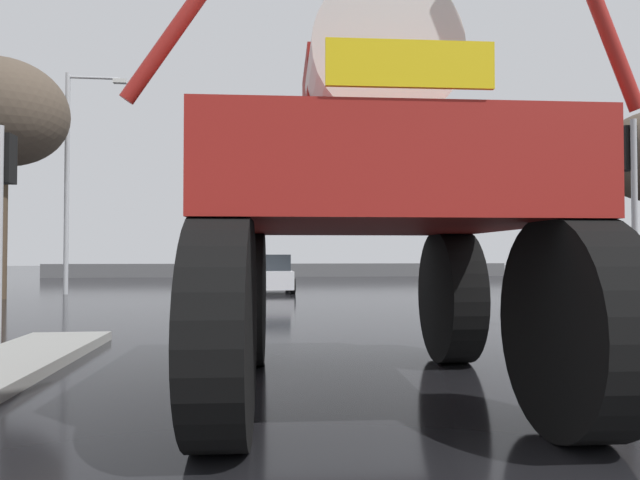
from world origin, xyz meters
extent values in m
plane|color=black|center=(0.00, 18.00, 0.00)|extent=(120.00, 120.00, 0.00)
cylinder|color=black|center=(-1.76, 7.48, 0.93)|extent=(0.54, 1.87, 1.85)
cylinder|color=black|center=(1.11, 7.37, 0.93)|extent=(0.54, 1.87, 1.85)
cylinder|color=black|center=(-1.89, 4.15, 0.93)|extent=(0.54, 1.87, 1.85)
cylinder|color=black|center=(0.98, 4.04, 0.93)|extent=(0.54, 1.87, 1.85)
cube|color=maroon|center=(-0.39, 5.76, 2.26)|extent=(3.53, 4.16, 0.90)
cube|color=maroon|center=(-0.37, 6.18, 3.25)|extent=(1.44, 1.46, 1.08)
cylinder|color=silver|center=(-0.41, 5.18, 3.41)|extent=(1.46, 1.38, 1.41)
cube|color=yellow|center=(-0.47, 3.72, 2.96)|extent=(1.29, 0.09, 0.36)
cube|color=silver|center=(-1.16, 22.63, 0.53)|extent=(1.78, 4.13, 0.70)
cube|color=#23282D|center=(-1.16, 22.48, 1.20)|extent=(1.60, 2.13, 0.64)
cylinder|color=black|center=(-2.04, 23.96, 0.30)|extent=(0.19, 0.60, 0.60)
cylinder|color=black|center=(-0.34, 23.99, 0.30)|extent=(0.19, 0.60, 0.60)
cylinder|color=black|center=(-1.99, 21.26, 0.30)|extent=(0.19, 0.60, 0.60)
cylinder|color=black|center=(-0.29, 21.29, 0.30)|extent=(0.19, 0.60, 0.60)
cube|color=black|center=(-5.88, 9.62, 3.15)|extent=(0.24, 0.32, 0.84)
sphere|color=red|center=(-5.88, 9.81, 3.42)|extent=(0.17, 0.17, 0.17)
sphere|color=#3C2403|center=(-5.88, 9.81, 3.15)|extent=(0.17, 0.17, 0.17)
sphere|color=black|center=(-5.88, 9.81, 2.88)|extent=(0.17, 0.17, 0.17)
cylinder|color=#A8AAAF|center=(5.41, 9.41, 2.04)|extent=(0.11, 0.11, 4.07)
cube|color=black|center=(5.41, 9.62, 3.55)|extent=(0.24, 0.32, 0.84)
sphere|color=red|center=(5.41, 9.81, 3.82)|extent=(0.17, 0.17, 0.17)
sphere|color=#3C2403|center=(5.41, 9.81, 3.55)|extent=(0.17, 0.17, 0.17)
sphere|color=black|center=(5.41, 9.81, 3.28)|extent=(0.17, 0.17, 0.17)
cylinder|color=#A8AAAF|center=(-8.95, 21.98, 4.26)|extent=(0.18, 0.18, 8.53)
cylinder|color=#A8AAAF|center=(-7.98, 21.98, 8.38)|extent=(1.94, 0.10, 0.10)
cube|color=silver|center=(-7.01, 21.98, 8.28)|extent=(0.50, 0.24, 0.16)
cylinder|color=#473828|center=(-10.39, 19.81, 2.45)|extent=(0.43, 0.43, 4.89)
ellipsoid|color=brown|center=(-10.39, 19.81, 6.41)|extent=(4.33, 4.33, 3.68)
cube|color=#59595B|center=(0.00, 37.67, 0.45)|extent=(31.36, 0.24, 0.90)
camera|label=1|loc=(-1.60, -0.35, 1.52)|focal=31.39mm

